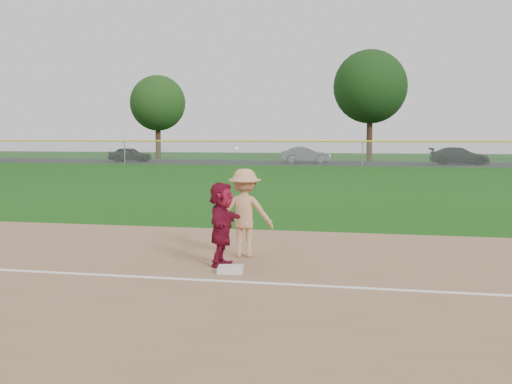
% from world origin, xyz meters
% --- Properties ---
extents(ground, '(160.00, 160.00, 0.00)m').
position_xyz_m(ground, '(0.00, 0.00, 0.00)').
color(ground, '#15480D').
rests_on(ground, ground).
extents(foul_line, '(60.00, 0.10, 0.01)m').
position_xyz_m(foul_line, '(0.00, -0.80, 0.03)').
color(foul_line, white).
rests_on(foul_line, infield_dirt).
extents(parking_asphalt, '(120.00, 10.00, 0.01)m').
position_xyz_m(parking_asphalt, '(0.00, 46.00, 0.01)').
color(parking_asphalt, black).
rests_on(parking_asphalt, ground).
extents(first_base, '(0.51, 0.51, 0.10)m').
position_xyz_m(first_base, '(-0.11, -0.08, 0.07)').
color(first_base, silver).
rests_on(first_base, infield_dirt).
extents(base_runner, '(0.53, 1.46, 1.55)m').
position_xyz_m(base_runner, '(-0.41, 0.44, 0.79)').
color(base_runner, maroon).
rests_on(base_runner, infield_dirt).
extents(car_left, '(3.96, 1.62, 1.35)m').
position_xyz_m(car_left, '(-21.76, 45.15, 0.68)').
color(car_left, black).
rests_on(car_left, parking_asphalt).
extents(car_mid, '(4.61, 2.37, 1.45)m').
position_xyz_m(car_mid, '(-5.38, 46.26, 0.73)').
color(car_mid, '#585B60').
rests_on(car_mid, parking_asphalt).
extents(car_right, '(5.09, 2.32, 1.44)m').
position_xyz_m(car_right, '(7.78, 45.96, 0.73)').
color(car_right, black).
rests_on(car_right, parking_asphalt).
extents(first_base_play, '(1.17, 1.15, 2.19)m').
position_xyz_m(first_base_play, '(-0.21, 1.41, 0.89)').
color(first_base_play, '#B0AFB2').
rests_on(first_base_play, infield_dirt).
extents(outfield_fence, '(110.00, 0.12, 110.00)m').
position_xyz_m(outfield_fence, '(0.00, 40.00, 1.96)').
color(outfield_fence, '#999EA0').
rests_on(outfield_fence, ground).
extents(tree_1, '(5.80, 5.80, 8.75)m').
position_xyz_m(tree_1, '(-22.00, 53.00, 5.83)').
color(tree_1, '#342013').
rests_on(tree_1, ground).
extents(tree_2, '(7.00, 7.00, 10.58)m').
position_xyz_m(tree_2, '(0.00, 51.50, 7.06)').
color(tree_2, '#331E12').
rests_on(tree_2, ground).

